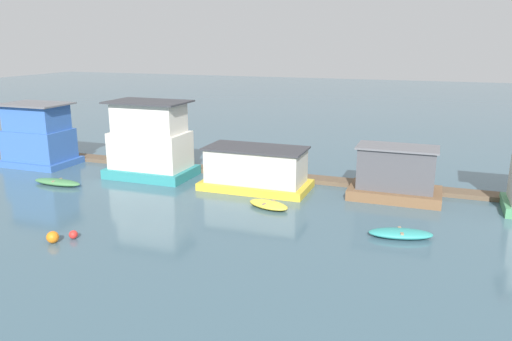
% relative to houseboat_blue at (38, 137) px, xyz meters
% --- Properties ---
extents(ground_plane, '(200.00, 200.00, 0.00)m').
position_rel_houseboat_blue_xyz_m(ground_plane, '(18.94, 0.17, -2.29)').
color(ground_plane, '#426070').
extents(dock_walkway, '(51.00, 1.46, 0.30)m').
position_rel_houseboat_blue_xyz_m(dock_walkway, '(18.94, 2.72, -2.14)').
color(dock_walkway, brown).
rests_on(dock_walkway, ground_plane).
extents(houseboat_blue, '(5.50, 3.93, 4.98)m').
position_rel_houseboat_blue_xyz_m(houseboat_blue, '(0.00, 0.00, 0.00)').
color(houseboat_blue, '#3866B7').
rests_on(houseboat_blue, ground_plane).
extents(houseboat_teal, '(6.14, 3.97, 5.59)m').
position_rel_houseboat_blue_xyz_m(houseboat_teal, '(10.41, -0.06, 0.23)').
color(houseboat_teal, teal).
rests_on(houseboat_teal, ground_plane).
extents(houseboat_yellow, '(7.27, 3.83, 2.87)m').
position_rel_houseboat_blue_xyz_m(houseboat_yellow, '(18.76, -0.35, -0.94)').
color(houseboat_yellow, gold).
rests_on(houseboat_yellow, ground_plane).
extents(houseboat_brown, '(5.71, 3.38, 3.38)m').
position_rel_houseboat_blue_xyz_m(houseboat_brown, '(27.84, 0.71, -0.77)').
color(houseboat_brown, brown).
rests_on(houseboat_brown, ground_plane).
extents(dinghy_green, '(3.81, 1.10, 0.43)m').
position_rel_houseboat_blue_xyz_m(dinghy_green, '(5.45, -4.37, -2.08)').
color(dinghy_green, '#47844C').
rests_on(dinghy_green, ground_plane).
extents(dinghy_yellow, '(3.00, 2.16, 0.40)m').
position_rel_houseboat_blue_xyz_m(dinghy_yellow, '(20.88, -3.91, -2.09)').
color(dinghy_yellow, yellow).
rests_on(dinghy_yellow, ground_plane).
extents(dinghy_teal, '(3.45, 1.96, 0.44)m').
position_rel_houseboat_blue_xyz_m(dinghy_teal, '(28.74, -6.02, -2.07)').
color(dinghy_teal, teal).
rests_on(dinghy_teal, ground_plane).
extents(buoy_orange, '(0.61, 0.61, 0.61)m').
position_rel_houseboat_blue_xyz_m(buoy_orange, '(12.47, -12.70, -1.99)').
color(buoy_orange, orange).
rests_on(buoy_orange, ground_plane).
extents(buoy_red, '(0.44, 0.44, 0.44)m').
position_rel_houseboat_blue_xyz_m(buoy_red, '(13.06, -11.91, -2.07)').
color(buoy_red, red).
rests_on(buoy_red, ground_plane).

